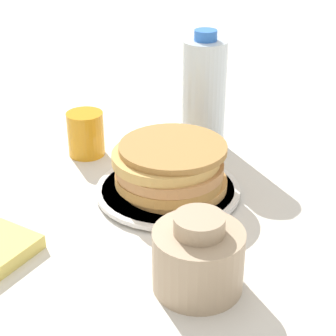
% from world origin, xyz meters
% --- Properties ---
extents(ground_plane, '(4.00, 4.00, 0.00)m').
position_xyz_m(ground_plane, '(0.00, 0.00, 0.00)').
color(ground_plane, silver).
extents(plate, '(0.23, 0.23, 0.01)m').
position_xyz_m(plate, '(0.01, -0.01, 0.01)').
color(plate, white).
rests_on(plate, ground_plane).
extents(pancake_stack, '(0.18, 0.17, 0.07)m').
position_xyz_m(pancake_stack, '(0.01, -0.01, 0.05)').
color(pancake_stack, tan).
rests_on(pancake_stack, plate).
extents(juice_glass, '(0.07, 0.07, 0.08)m').
position_xyz_m(juice_glass, '(-0.02, -0.22, 0.04)').
color(juice_glass, orange).
rests_on(juice_glass, ground_plane).
extents(cream_jug, '(0.11, 0.11, 0.10)m').
position_xyz_m(cream_jug, '(0.16, 0.15, 0.04)').
color(cream_jug, tan).
rests_on(cream_jug, ground_plane).
extents(water_bottle_mid, '(0.08, 0.08, 0.22)m').
position_xyz_m(water_bottle_mid, '(-0.17, -0.07, 0.10)').
color(water_bottle_mid, silver).
rests_on(water_bottle_mid, ground_plane).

